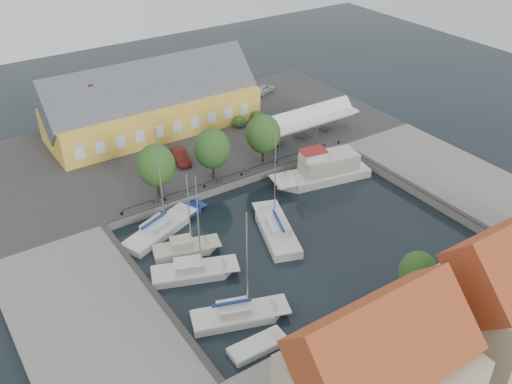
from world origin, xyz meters
TOP-DOWN VIEW (x-y plane):
  - ground at (0.00, 0.00)m, footprint 140.00×140.00m
  - north_quay at (0.00, 23.00)m, footprint 56.00×26.00m
  - west_quay at (-22.00, -2.00)m, footprint 12.00×24.00m
  - east_quay at (22.00, -2.00)m, footprint 12.00×24.00m
  - south_bank at (0.00, -21.00)m, footprint 56.00×14.00m
  - quay_edge_fittings at (0.02, 4.75)m, footprint 56.00×24.72m
  - warehouse at (-2.60, 28.36)m, footprint 28.56×14.00m
  - tent_canopy at (14.00, 14.50)m, footprint 14.00×4.00m
  - quay_trees at (-2.00, 12.00)m, footprint 18.20×4.20m
  - car_silver at (17.59, 30.28)m, footprint 4.70×3.20m
  - car_red at (-3.39, 17.72)m, footprint 2.40×4.77m
  - center_sailboat at (-1.52, -0.15)m, footprint 5.89×9.95m
  - trawler at (9.77, 6.00)m, footprint 12.62×5.80m
  - west_boat_a at (-11.53, 6.82)m, footprint 9.46×5.94m
  - west_boat_b at (-10.77, 2.49)m, footprint 6.99×4.05m
  - west_boat_c at (-11.81, -1.03)m, footprint 8.55×5.35m
  - west_boat_d at (-11.32, -8.24)m, footprint 8.77×5.16m
  - launch_sw at (-11.86, -11.93)m, footprint 4.98×1.97m
  - launch_nw at (-7.80, 8.49)m, footprint 5.19×2.89m
  - townhouses at (1.93, -23.24)m, footprint 36.30×8.50m

SIDE VIEW (x-z plane):
  - ground at x=0.00m, z-range 0.00..0.00m
  - launch_nw at x=-7.80m, z-range -0.35..0.53m
  - launch_sw at x=-11.86m, z-range -0.40..0.58m
  - west_boat_b at x=-10.77m, z-range -4.44..4.96m
  - west_boat_c at x=-11.81m, z-range -5.32..5.84m
  - west_boat_d at x=-11.32m, z-range -5.42..5.96m
  - west_boat_a at x=-11.53m, z-range -5.82..6.37m
  - center_sailboat at x=-1.52m, z-range -6.23..6.95m
  - north_quay at x=0.00m, z-range 0.00..1.00m
  - west_quay at x=-22.00m, z-range 0.00..1.00m
  - east_quay at x=22.00m, z-range 0.00..1.00m
  - south_bank at x=0.00m, z-range 0.00..1.00m
  - trawler at x=9.77m, z-range -1.48..3.52m
  - quay_edge_fittings at x=0.02m, z-range 0.86..1.26m
  - car_silver at x=17.59m, z-range 1.00..2.49m
  - car_red at x=-3.39m, z-range 1.00..2.50m
  - tent_canopy at x=14.00m, z-range 2.27..5.10m
  - warehouse at x=-2.60m, z-range -0.35..9.20m
  - quay_trees at x=-2.00m, z-range 1.73..8.03m
  - townhouses at x=1.93m, z-range -0.18..11.82m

